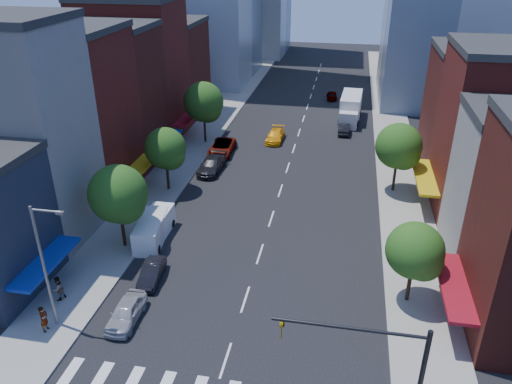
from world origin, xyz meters
TOP-DOWN VIEW (x-y plane):
  - ground at (0.00, 0.00)m, footprint 220.00×220.00m
  - sidewalk_left at (-12.50, 40.00)m, footprint 5.00×120.00m
  - sidewalk_right at (12.50, 40.00)m, footprint 5.00×120.00m
  - bldg_left_1 at (-21.00, 12.00)m, footprint 12.00×8.00m
  - bldg_left_2 at (-21.00, 20.50)m, footprint 12.00×9.00m
  - bldg_left_3 at (-21.00, 29.00)m, footprint 12.00×8.00m
  - bldg_left_4 at (-21.00, 37.50)m, footprint 12.00×9.00m
  - bldg_left_5 at (-21.00, 47.00)m, footprint 12.00×10.00m
  - bldg_right_2 at (21.00, 24.00)m, footprint 12.00×10.00m
  - bldg_right_3 at (21.00, 34.00)m, footprint 12.00×10.00m
  - streetlight at (-11.81, 1.00)m, footprint 2.25×0.25m
  - tree_left_near at (-11.35, 10.92)m, footprint 4.80×4.80m
  - tree_left_mid at (-11.35, 21.92)m, footprint 4.20×4.20m
  - tree_left_far at (-11.35, 35.92)m, footprint 5.00×5.00m
  - tree_right_near at (11.65, 7.92)m, footprint 4.00×4.00m
  - tree_right_far at (11.65, 25.92)m, footprint 4.60×4.60m
  - parked_car_front at (-7.50, 2.29)m, footprint 1.84×4.38m
  - parked_car_second at (-7.50, 6.99)m, footprint 1.80×4.12m
  - parked_car_third at (-8.47, 32.74)m, footprint 2.82×5.86m
  - parked_car_rear at (-8.29, 27.35)m, footprint 2.49×5.54m
  - cargo_van_near at (-9.48, 12.00)m, footprint 2.71×5.34m
  - cargo_van_far at (-9.50, 13.09)m, footprint 2.02×4.90m
  - taxi at (-2.70, 38.24)m, footprint 2.14×4.99m
  - traffic_car_oncoming at (5.99, 42.83)m, footprint 1.51×4.20m
  - traffic_car_far at (3.54, 59.02)m, footprint 1.92×4.06m
  - box_truck at (6.64, 48.57)m, footprint 3.19×9.17m
  - pedestrian_near at (-12.32, 0.25)m, footprint 0.47×0.71m
  - pedestrian_far at (-13.13, 3.39)m, footprint 1.01×1.12m

SIDE VIEW (x-z plane):
  - ground at x=0.00m, z-range 0.00..0.00m
  - sidewalk_left at x=-12.50m, z-range 0.00..0.15m
  - sidewalk_right at x=12.50m, z-range 0.00..0.15m
  - parked_car_second at x=-7.50m, z-range 0.00..1.32m
  - traffic_car_far at x=3.54m, z-range 0.00..1.34m
  - traffic_car_oncoming at x=5.99m, z-range 0.00..1.38m
  - taxi at x=-2.70m, z-range 0.00..1.43m
  - parked_car_front at x=-7.50m, z-range 0.00..1.48m
  - parked_car_rear at x=-8.29m, z-range 0.00..1.58m
  - parked_car_third at x=-8.47m, z-range 0.00..1.61m
  - cargo_van_far at x=-9.50m, z-range -0.01..2.07m
  - cargo_van_near at x=-9.48m, z-range -0.01..2.17m
  - pedestrian_far at x=-13.13m, z-range 0.15..2.04m
  - pedestrian_near at x=-12.32m, z-range 0.15..2.07m
  - box_truck at x=6.64m, z-range -0.10..3.54m
  - tree_right_near at x=11.65m, z-range 1.09..7.29m
  - tree_left_mid at x=-11.35m, z-range 1.20..7.85m
  - tree_right_far at x=11.65m, z-range 1.26..8.46m
  - tree_left_near at x=-11.35m, z-range 1.22..8.52m
  - tree_left_far at x=-11.35m, z-range 1.33..9.08m
  - streetlight at x=-11.81m, z-range 0.78..9.78m
  - bldg_left_5 at x=-21.00m, z-range 0.00..13.00m
  - bldg_right_3 at x=21.00m, z-range 0.00..13.00m
  - bldg_left_3 at x=-21.00m, z-range 0.00..15.00m
  - bldg_right_2 at x=21.00m, z-range 0.00..15.00m
  - bldg_left_2 at x=-21.00m, z-range 0.00..16.00m
  - bldg_left_4 at x=-21.00m, z-range 0.00..17.00m
  - bldg_left_1 at x=-21.00m, z-range 0.00..18.00m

